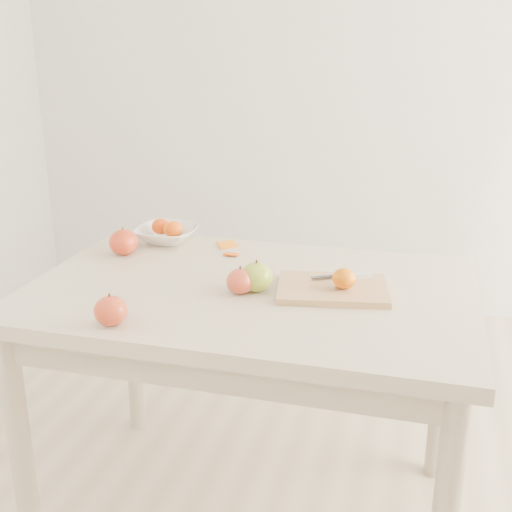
# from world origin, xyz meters

# --- Properties ---
(ground) EXTENTS (3.50, 3.50, 0.00)m
(ground) POSITION_xyz_m (0.00, 0.00, 0.00)
(ground) COLOR #C6B293
(ground) RESTS_ON ground
(table) EXTENTS (1.20, 0.80, 0.75)m
(table) POSITION_xyz_m (0.00, 0.00, 0.65)
(table) COLOR beige
(table) RESTS_ON ground
(cutting_board) EXTENTS (0.32, 0.26, 0.02)m
(cutting_board) POSITION_xyz_m (0.22, 0.01, 0.76)
(cutting_board) COLOR tan
(cutting_board) RESTS_ON table
(board_tangerine) EXTENTS (0.06, 0.06, 0.05)m
(board_tangerine) POSITION_xyz_m (0.25, 0.00, 0.80)
(board_tangerine) COLOR orange
(board_tangerine) RESTS_ON cutting_board
(fruit_bowl) EXTENTS (0.20, 0.20, 0.05)m
(fruit_bowl) POSITION_xyz_m (-0.38, 0.31, 0.77)
(fruit_bowl) COLOR white
(fruit_bowl) RESTS_ON table
(bowl_tangerine_near) EXTENTS (0.06, 0.06, 0.05)m
(bowl_tangerine_near) POSITION_xyz_m (-0.40, 0.32, 0.80)
(bowl_tangerine_near) COLOR #CD4207
(bowl_tangerine_near) RESTS_ON fruit_bowl
(bowl_tangerine_far) EXTENTS (0.06, 0.06, 0.06)m
(bowl_tangerine_far) POSITION_xyz_m (-0.35, 0.30, 0.80)
(bowl_tangerine_far) COLOR #CE6007
(bowl_tangerine_far) RESTS_ON fruit_bowl
(orange_peel_a) EXTENTS (0.07, 0.07, 0.01)m
(orange_peel_a) POSITION_xyz_m (-0.17, 0.32, 0.75)
(orange_peel_a) COLOR orange
(orange_peel_a) RESTS_ON table
(orange_peel_b) EXTENTS (0.05, 0.04, 0.01)m
(orange_peel_b) POSITION_xyz_m (-0.13, 0.23, 0.75)
(orange_peel_b) COLOR #DA530F
(orange_peel_b) RESTS_ON table
(paring_knife) EXTENTS (0.16, 0.08, 0.01)m
(paring_knife) POSITION_xyz_m (0.27, 0.09, 0.78)
(paring_knife) COLOR silver
(paring_knife) RESTS_ON cutting_board
(apple_green) EXTENTS (0.09, 0.09, 0.08)m
(apple_green) POSITION_xyz_m (0.02, -0.03, 0.79)
(apple_green) COLOR #56881B
(apple_green) RESTS_ON table
(apple_red_c) EXTENTS (0.08, 0.08, 0.07)m
(apple_red_c) POSITION_xyz_m (-0.25, -0.32, 0.79)
(apple_red_c) COLOR #9E050F
(apple_red_c) RESTS_ON table
(apple_red_e) EXTENTS (0.08, 0.08, 0.07)m
(apple_red_e) POSITION_xyz_m (-0.01, -0.06, 0.78)
(apple_red_e) COLOR maroon
(apple_red_e) RESTS_ON table
(apple_red_a) EXTENTS (0.09, 0.09, 0.08)m
(apple_red_a) POSITION_xyz_m (-0.45, 0.15, 0.79)
(apple_red_a) COLOR #A2161F
(apple_red_a) RESTS_ON table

